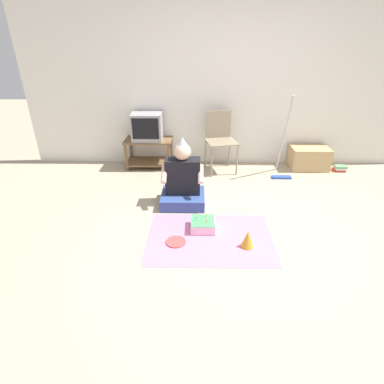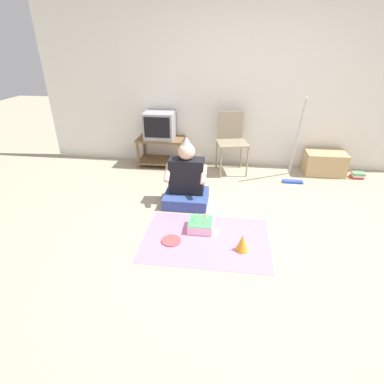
% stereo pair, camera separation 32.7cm
% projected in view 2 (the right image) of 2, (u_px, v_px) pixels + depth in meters
% --- Properties ---
extents(ground_plane, '(16.00, 16.00, 0.00)m').
position_uv_depth(ground_plane, '(246.00, 245.00, 3.00)').
color(ground_plane, tan).
extents(wall_back, '(6.40, 0.06, 2.55)m').
position_uv_depth(wall_back, '(249.00, 82.00, 4.40)').
color(wall_back, white).
rests_on(wall_back, ground_plane).
extents(tv_stand, '(0.73, 0.42, 0.45)m').
position_uv_depth(tv_stand, '(161.00, 149.00, 4.80)').
color(tv_stand, brown).
rests_on(tv_stand, ground_plane).
extents(tv, '(0.45, 0.41, 0.41)m').
position_uv_depth(tv, '(160.00, 125.00, 4.62)').
color(tv, '#99999E').
rests_on(tv, tv_stand).
extents(folding_chair, '(0.52, 0.50, 0.89)m').
position_uv_depth(folding_chair, '(231.00, 138.00, 4.47)').
color(folding_chair, gray).
rests_on(folding_chair, ground_plane).
extents(cardboard_box_stack, '(0.58, 0.39, 0.34)m').
position_uv_depth(cardboard_box_stack, '(324.00, 163.00, 4.53)').
color(cardboard_box_stack, tan).
rests_on(cardboard_box_stack, ground_plane).
extents(dust_mop, '(0.28, 0.39, 1.19)m').
position_uv_depth(dust_mop, '(295.00, 158.00, 4.23)').
color(dust_mop, '#2D4CB2').
rests_on(dust_mop, ground_plane).
extents(book_pile, '(0.18, 0.14, 0.09)m').
position_uv_depth(book_pile, '(357.00, 175.00, 4.44)').
color(book_pile, '#B72D28').
rests_on(book_pile, ground_plane).
extents(person_seated, '(0.53, 0.47, 0.84)m').
position_uv_depth(person_seated, '(187.00, 182.00, 3.67)').
color(person_seated, '#334C8C').
rests_on(person_seated, ground_plane).
extents(party_cloth, '(1.29, 0.92, 0.01)m').
position_uv_depth(party_cloth, '(206.00, 239.00, 3.09)').
color(party_cloth, pink).
rests_on(party_cloth, ground_plane).
extents(birthday_cake, '(0.26, 0.26, 0.16)m').
position_uv_depth(birthday_cake, '(201.00, 225.00, 3.22)').
color(birthday_cake, silver).
rests_on(birthday_cake, party_cloth).
extents(party_hat_blue, '(0.13, 0.13, 0.18)m').
position_uv_depth(party_hat_blue, '(242.00, 243.00, 2.88)').
color(party_hat_blue, gold).
rests_on(party_hat_blue, party_cloth).
extents(paper_plate, '(0.20, 0.20, 0.01)m').
position_uv_depth(paper_plate, '(171.00, 240.00, 3.05)').
color(paper_plate, '#D84C4C').
rests_on(paper_plate, party_cloth).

